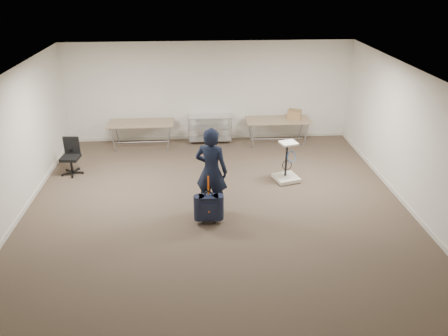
{
  "coord_description": "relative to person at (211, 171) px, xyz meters",
  "views": [
    {
      "loc": [
        -0.38,
        -7.54,
        4.67
      ],
      "look_at": [
        0.14,
        0.3,
        0.99
      ],
      "focal_mm": 35.0,
      "sensor_mm": 36.0,
      "label": 1
    }
  ],
  "objects": [
    {
      "name": "ground",
      "position": [
        0.11,
        -0.33,
        -0.91
      ],
      "size": [
        9.0,
        9.0,
        0.0
      ],
      "primitive_type": "plane",
      "color": "#47372B",
      "rests_on": "ground"
    },
    {
      "name": "wire_shelf",
      "position": [
        0.11,
        3.87,
        -0.47
      ],
      "size": [
        1.22,
        0.47,
        0.8
      ],
      "color": "silver",
      "rests_on": "ground"
    },
    {
      "name": "room_shell",
      "position": [
        0.11,
        1.05,
        -0.86
      ],
      "size": [
        8.0,
        9.0,
        9.0
      ],
      "color": "white",
      "rests_on": "ground"
    },
    {
      "name": "folding_table_left",
      "position": [
        -1.79,
        3.62,
        -0.24
      ],
      "size": [
        1.8,
        0.75,
        0.73
      ],
      "color": "#8B7255",
      "rests_on": "ground"
    },
    {
      "name": "cardboard_box",
      "position": [
        2.46,
        3.61,
        -0.05
      ],
      "size": [
        0.43,
        0.38,
        0.27
      ],
      "primitive_type": "cube",
      "rotation": [
        0.0,
        0.0,
        -0.38
      ],
      "color": "brown",
      "rests_on": "folding_table_right"
    },
    {
      "name": "suitcase",
      "position": [
        -0.08,
        -0.48,
        -0.56
      ],
      "size": [
        0.38,
        0.22,
        1.03
      ],
      "color": "black",
      "rests_on": "ground"
    },
    {
      "name": "office_chair",
      "position": [
        -3.33,
        2.04,
        -0.64
      ],
      "size": [
        0.54,
        0.54,
        0.89
      ],
      "color": "black",
      "rests_on": "ground"
    },
    {
      "name": "person",
      "position": [
        0.0,
        0.0,
        0.0
      ],
      "size": [
        0.78,
        0.65,
        1.83
      ],
      "primitive_type": "imported",
      "rotation": [
        0.0,
        0.0,
        2.78
      ],
      "color": "black",
      "rests_on": "ground"
    },
    {
      "name": "equipment_cart",
      "position": [
        1.82,
        1.29,
        -0.66
      ],
      "size": [
        0.65,
        0.65,
        0.98
      ],
      "color": "beige",
      "rests_on": "ground"
    },
    {
      "name": "folding_table_right",
      "position": [
        2.01,
        3.62,
        -0.24
      ],
      "size": [
        1.8,
        0.75,
        0.73
      ],
      "color": "#8B7255",
      "rests_on": "ground"
    }
  ]
}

